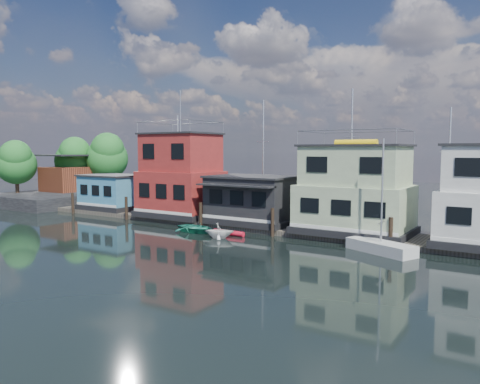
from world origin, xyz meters
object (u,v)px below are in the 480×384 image
Objects in this scene: houseboat_red at (181,177)px; day_sailer at (381,246)px; dinghy_teal at (197,228)px; red_kayak at (229,233)px; dinghy_white at (219,231)px; houseboat_dark at (253,200)px; houseboat_green at (355,191)px; houseboat_blue at (113,192)px.

day_sailer is (20.22, -4.03, -3.67)m from houseboat_red.
red_kayak is at bearing -75.17° from dinghy_teal.
dinghy_white is at bearing -147.90° from day_sailer.
dinghy_teal is (5.55, -4.68, -3.74)m from houseboat_red.
dinghy_teal is at bearing -40.14° from houseboat_red.
dinghy_white is at bearing -84.75° from houseboat_dark.
dinghy_teal is (-14.67, -0.65, -0.06)m from day_sailer.
dinghy_teal is at bearing -157.76° from houseboat_green.
houseboat_green is (17.00, 0.00, -0.55)m from houseboat_red.
houseboat_blue is 30.04m from day_sailer.
dinghy_white is at bearing -85.49° from red_kayak.
day_sailer is 14.68m from dinghy_teal.
houseboat_dark is at bearing -0.14° from houseboat_red.
day_sailer is at bearing -18.16° from houseboat_dark.
houseboat_blue is 0.54× the size of houseboat_red.
dinghy_white is at bearing -33.68° from houseboat_red.
houseboat_green is 1.14× the size of day_sailer.
dinghy_teal is (-2.45, -4.66, -2.05)m from houseboat_dark.
houseboat_green is 10.15m from red_kayak.
houseboat_dark reaches higher than dinghy_teal.
red_kayak is 0.38× the size of day_sailer.
red_kayak is 2.91m from dinghy_teal.
houseboat_green reaches higher than houseboat_blue.
houseboat_green is at bearing -80.80° from dinghy_white.
houseboat_red reaches higher than red_kayak.
houseboat_dark reaches higher than houseboat_blue.
red_kayak is (17.94, -4.30, -2.00)m from houseboat_blue.
dinghy_white is 0.30× the size of day_sailer.
day_sailer is (11.78, 0.27, 0.23)m from red_kayak.
houseboat_red is at bearing -167.19° from day_sailer.
dinghy_white is at bearing -146.20° from houseboat_green.
houseboat_red is 17.01m from houseboat_green.
dinghy_white reaches higher than dinghy_teal.
houseboat_dark is at bearing -20.52° from dinghy_teal.
houseboat_red reaches higher than houseboat_blue.
houseboat_red is at bearing 154.09° from red_kayak.
houseboat_red is at bearing 179.86° from houseboat_dark.
houseboat_blue is at bearing -180.00° from houseboat_red.
houseboat_dark is at bearing -19.35° from dinghy_white.
houseboat_red is at bearing -180.00° from houseboat_green.
houseboat_green is at bearing -60.57° from dinghy_teal.
houseboat_red is 1.60× the size of houseboat_dark.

